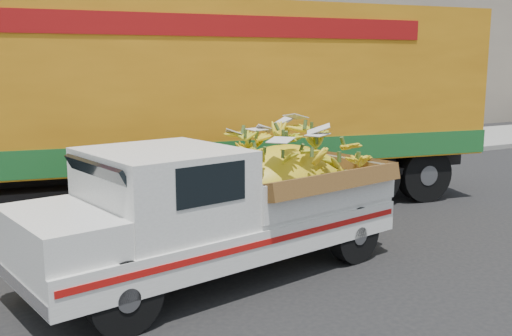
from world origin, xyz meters
TOP-DOWN VIEW (x-y plane):
  - ground at (0.00, 0.00)m, footprint 100.00×100.00m
  - curb at (0.00, 6.20)m, footprint 60.00×0.25m
  - sidewalk at (0.00, 8.30)m, footprint 60.00×4.00m
  - building_right at (14.00, 15.20)m, footprint 14.00×6.00m
  - pickup_truck at (-1.59, 0.28)m, footprint 5.18×2.62m
  - semi_trailer at (-0.95, 3.74)m, footprint 12.08×4.50m

SIDE VIEW (x-z plane):
  - ground at x=0.00m, z-range 0.00..0.00m
  - sidewalk at x=0.00m, z-range 0.00..0.14m
  - curb at x=0.00m, z-range 0.00..0.15m
  - pickup_truck at x=-1.59m, z-range 0.06..1.80m
  - semi_trailer at x=-0.95m, z-range 0.22..4.02m
  - building_right at x=14.00m, z-range 0.00..6.00m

